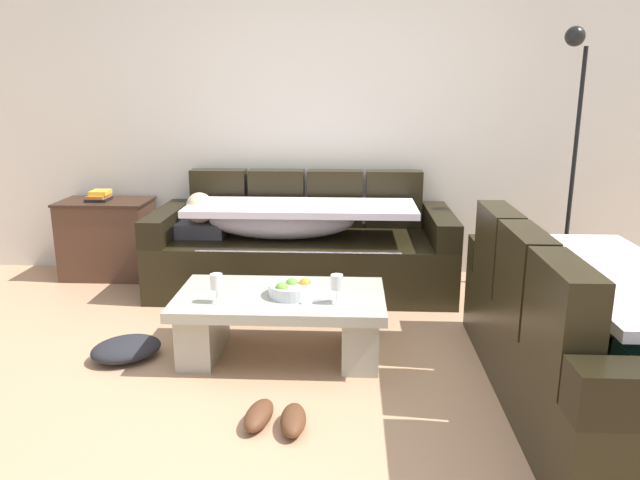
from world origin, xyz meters
name	(u,v)px	position (x,y,z in m)	size (l,w,h in m)	color
ground_plane	(300,388)	(0.00, 0.00, 0.00)	(14.00, 14.00, 0.00)	tan
back_wall	(320,110)	(0.00, 2.15, 1.35)	(9.00, 0.10, 2.70)	beige
couch_along_wall	(299,247)	(-0.14, 1.62, 0.33)	(2.27, 0.92, 0.88)	black
couch_near_window	(594,340)	(1.45, -0.07, 0.34)	(0.92, 1.97, 0.88)	black
coffee_table	(281,317)	(-0.14, 0.40, 0.24)	(1.20, 0.68, 0.38)	#A3A191
fruit_bowl	(293,289)	(-0.07, 0.38, 0.42)	(0.28, 0.28, 0.10)	silver
wine_glass_near_left	(216,283)	(-0.48, 0.24, 0.50)	(0.07, 0.07, 0.17)	silver
wine_glass_near_right	(337,284)	(0.18, 0.26, 0.50)	(0.07, 0.07, 0.17)	silver
open_magazine	(319,295)	(0.08, 0.38, 0.39)	(0.28, 0.21, 0.01)	white
side_cabinet	(108,239)	(-1.74, 1.85, 0.32)	(0.72, 0.44, 0.64)	#4A2E20
book_stack_on_cabinet	(99,196)	(-1.77, 1.84, 0.68)	(0.18, 0.20, 0.08)	black
floor_lamp	(571,145)	(1.88, 1.72, 1.12)	(0.33, 0.31, 1.95)	black
pair_of_shoes	(276,418)	(-0.08, -0.37, 0.04)	(0.32, 0.31, 0.09)	#59331E
crumpled_garment	(126,349)	(-1.04, 0.31, 0.06)	(0.40, 0.32, 0.12)	#232328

